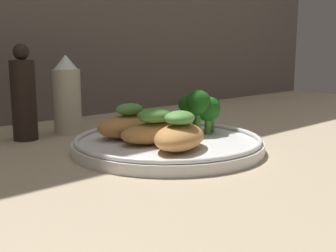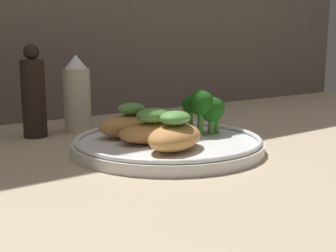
{
  "view_description": "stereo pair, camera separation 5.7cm",
  "coord_description": "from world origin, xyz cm",
  "px_view_note": "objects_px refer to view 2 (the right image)",
  "views": [
    {
      "loc": [
        -38.27,
        -41.05,
        13.57
      ],
      "look_at": [
        0.0,
        0.0,
        3.4
      ],
      "focal_mm": 45.0,
      "sensor_mm": 36.0,
      "label": 1
    },
    {
      "loc": [
        -33.91,
        -44.72,
        13.57
      ],
      "look_at": [
        0.0,
        0.0,
        3.4
      ],
      "focal_mm": 45.0,
      "sensor_mm": 36.0,
      "label": 2
    }
  ],
  "objects_px": {
    "sauce_bottle": "(77,95)",
    "broccoli_bunch": "(205,107)",
    "plate": "(168,143)",
    "pepper_grinder": "(34,95)"
  },
  "relations": [
    {
      "from": "broccoli_bunch",
      "to": "sauce_bottle",
      "type": "distance_m",
      "value": 0.22
    },
    {
      "from": "plate",
      "to": "broccoli_bunch",
      "type": "distance_m",
      "value": 0.08
    },
    {
      "from": "sauce_bottle",
      "to": "pepper_grinder",
      "type": "bearing_deg",
      "value": -180.0
    },
    {
      "from": "sauce_bottle",
      "to": "broccoli_bunch",
      "type": "bearing_deg",
      "value": -60.99
    },
    {
      "from": "plate",
      "to": "broccoli_bunch",
      "type": "xyz_separation_m",
      "value": [
        0.07,
        0.0,
        0.04
      ]
    },
    {
      "from": "pepper_grinder",
      "to": "plate",
      "type": "bearing_deg",
      "value": -60.7
    },
    {
      "from": "broccoli_bunch",
      "to": "plate",
      "type": "bearing_deg",
      "value": -177.43
    },
    {
      "from": "pepper_grinder",
      "to": "broccoli_bunch",
      "type": "bearing_deg",
      "value": -47.16
    },
    {
      "from": "plate",
      "to": "pepper_grinder",
      "type": "height_order",
      "value": "pepper_grinder"
    },
    {
      "from": "broccoli_bunch",
      "to": "pepper_grinder",
      "type": "relative_size",
      "value": 0.45
    }
  ]
}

